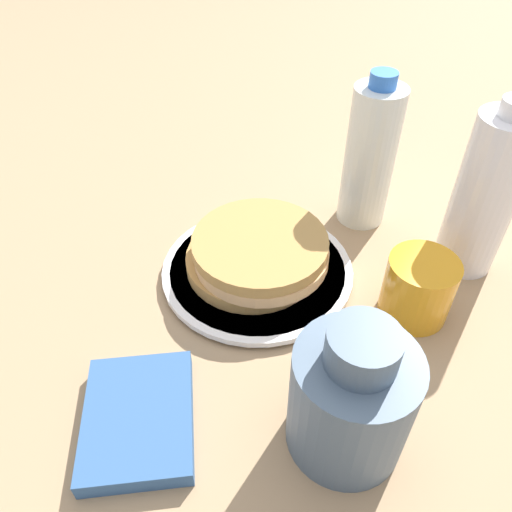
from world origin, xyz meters
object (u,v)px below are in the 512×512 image
at_px(pancake_stack, 256,255).
at_px(water_bottle_mid, 485,195).
at_px(plate, 256,272).
at_px(cream_jug, 351,398).
at_px(water_bottle_near, 370,157).
at_px(juice_glass, 418,288).

xyz_separation_m(pancake_stack, water_bottle_mid, (0.14, -0.21, 0.06)).
height_order(plate, water_bottle_mid, water_bottle_mid).
distance_m(cream_jug, water_bottle_near, 0.33).
relative_size(juice_glass, cream_jug, 0.52).
height_order(plate, juice_glass, juice_glass).
bearing_deg(pancake_stack, water_bottle_near, -22.79).
height_order(juice_glass, water_bottle_near, water_bottle_near).
bearing_deg(plate, water_bottle_near, -22.72).
distance_m(juice_glass, cream_jug, 0.18).
xyz_separation_m(plate, pancake_stack, (0.00, 0.00, 0.03)).
relative_size(pancake_stack, water_bottle_mid, 0.80).
distance_m(plate, water_bottle_mid, 0.27).
bearing_deg(water_bottle_mid, pancake_stack, 123.99).
bearing_deg(juice_glass, plate, 100.15).
bearing_deg(water_bottle_near, plate, 157.28).
relative_size(plate, juice_glass, 3.03).
height_order(plate, cream_jug, cream_jug).
bearing_deg(juice_glass, water_bottle_mid, -16.44).
distance_m(water_bottle_near, water_bottle_mid, 0.14).
xyz_separation_m(plate, cream_jug, (-0.14, -0.16, 0.05)).
distance_m(juice_glass, water_bottle_near, 0.18).
distance_m(pancake_stack, cream_jug, 0.22).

